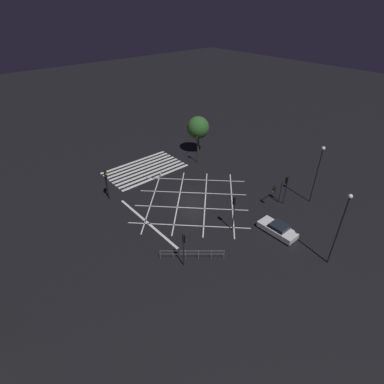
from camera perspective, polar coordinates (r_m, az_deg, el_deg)
ground_plane at (r=38.97m, az=0.00°, el=-1.54°), size 200.00×200.00×0.00m
road_markings at (r=44.05m, az=-7.00°, el=2.66°), size 17.54×23.19×0.01m
traffic_light_se_cross at (r=38.79m, az=-16.00°, el=2.37°), size 0.36×0.39×4.42m
traffic_light_sw_main at (r=46.59m, az=0.96°, el=9.11°), size 0.39×0.36×4.49m
traffic_light_nw_cross at (r=38.55m, az=17.51°, el=1.35°), size 0.36×0.39×3.97m
traffic_light_ne_main at (r=28.44m, az=-1.53°, el=-9.77°), size 0.39×0.36×3.94m
traffic_light_median_north at (r=32.62m, az=7.97°, el=-2.82°), size 0.36×0.39×4.49m
traffic_light_nw_main at (r=38.07m, az=15.81°, el=0.42°), size 1.92×0.36×3.28m
traffic_light_se_main at (r=39.86m, az=-16.03°, el=2.35°), size 0.39×0.36×3.64m
street_lamp_east at (r=30.31m, az=26.59°, el=-5.09°), size 0.41×0.41×8.14m
street_lamp_west at (r=39.08m, az=22.98°, el=4.54°), size 0.45×0.45×7.72m
street_tree_near at (r=49.63m, az=1.17°, el=12.16°), size 3.60×3.60×6.22m
waiting_car at (r=34.72m, az=16.03°, el=-6.81°), size 1.85×4.42×1.27m
pedestrian_railing at (r=30.55m, az=0.00°, el=-11.62°), size 4.90×4.24×1.05m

